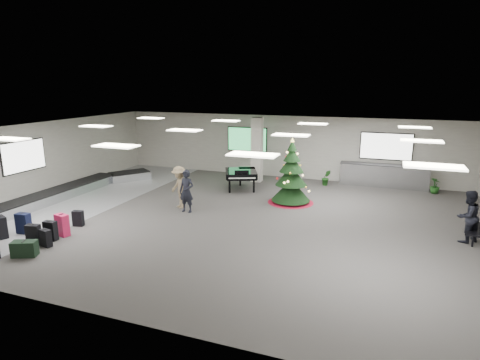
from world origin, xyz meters
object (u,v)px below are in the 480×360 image
(pink_suitcase, at_px, (62,225))
(traveler_a, at_px, (187,191))
(baggage_carousel, at_px, (66,193))
(service_counter, at_px, (384,175))
(grand_piano, at_px, (241,174))
(bench, at_px, (478,226))
(christmas_tree, at_px, (291,181))
(traveler_b, at_px, (180,187))
(potted_plant_left, at_px, (326,178))
(potted_plant_right, at_px, (435,186))
(traveler_bench, at_px, (468,216))

(pink_suitcase, xyz_separation_m, traveler_a, (2.64, 3.60, 0.46))
(baggage_carousel, bearing_deg, service_counter, 27.67)
(baggage_carousel, xyz_separation_m, grand_piano, (6.65, 3.91, 0.52))
(bench, bearing_deg, baggage_carousel, -168.15)
(christmas_tree, distance_m, traveler_b, 4.53)
(christmas_tree, xyz_separation_m, potted_plant_left, (0.94, 3.38, -0.54))
(pink_suitcase, distance_m, christmas_tree, 8.71)
(christmas_tree, bearing_deg, service_counter, 49.06)
(traveler_b, distance_m, potted_plant_left, 7.45)
(grand_piano, bearing_deg, baggage_carousel, -173.03)
(potted_plant_right, bearing_deg, traveler_b, -148.88)
(christmas_tree, bearing_deg, traveler_b, -150.66)
(pink_suitcase, bearing_deg, grand_piano, 79.17)
(potted_plant_left, distance_m, potted_plant_right, 4.80)
(bench, distance_m, potted_plant_right, 5.74)
(pink_suitcase, height_order, potted_plant_left, potted_plant_left)
(bench, bearing_deg, christmas_tree, 171.89)
(christmas_tree, xyz_separation_m, traveler_b, (-3.95, -2.22, -0.09))
(pink_suitcase, relative_size, grand_piano, 0.33)
(traveler_a, height_order, potted_plant_right, traveler_a)
(traveler_a, distance_m, potted_plant_right, 11.11)
(christmas_tree, height_order, potted_plant_right, christmas_tree)
(traveler_b, distance_m, potted_plant_right, 11.32)
(service_counter, distance_m, bench, 6.80)
(service_counter, height_order, traveler_b, traveler_b)
(baggage_carousel, distance_m, service_counter, 14.50)
(baggage_carousel, xyz_separation_m, traveler_a, (5.86, 0.04, 0.61))
(traveler_bench, xyz_separation_m, potted_plant_right, (-0.36, 5.86, -0.47))
(bench, distance_m, traveler_bench, 0.50)
(traveler_a, xyz_separation_m, traveler_bench, (9.54, 0.38, 0.00))
(traveler_b, bearing_deg, bench, 32.86)
(pink_suitcase, bearing_deg, potted_plant_right, 53.61)
(traveler_b, xyz_separation_m, traveler_bench, (10.05, -0.01, -0.01))
(traveler_b, bearing_deg, traveler_bench, 31.95)
(grand_piano, height_order, bench, grand_piano)
(baggage_carousel, relative_size, potted_plant_left, 12.57)
(service_counter, xyz_separation_m, traveler_a, (-6.98, -6.69, 0.27))
(christmas_tree, bearing_deg, baggage_carousel, -164.06)
(potted_plant_left, bearing_deg, traveler_a, -126.21)
(potted_plant_left, relative_size, potted_plant_right, 1.08)
(traveler_a, distance_m, traveler_bench, 9.54)
(traveler_bench, relative_size, potted_plant_right, 2.32)
(pink_suitcase, relative_size, traveler_bench, 0.44)
(grand_piano, xyz_separation_m, traveler_a, (-0.79, -3.87, 0.09))
(potted_plant_right, bearing_deg, christmas_tree, -147.70)
(potted_plant_left, bearing_deg, christmas_tree, -105.61)
(potted_plant_right, bearing_deg, grand_piano, -164.21)
(potted_plant_left, bearing_deg, traveler_b, -131.16)
(christmas_tree, distance_m, traveler_a, 4.32)
(bench, relative_size, traveler_bench, 0.89)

